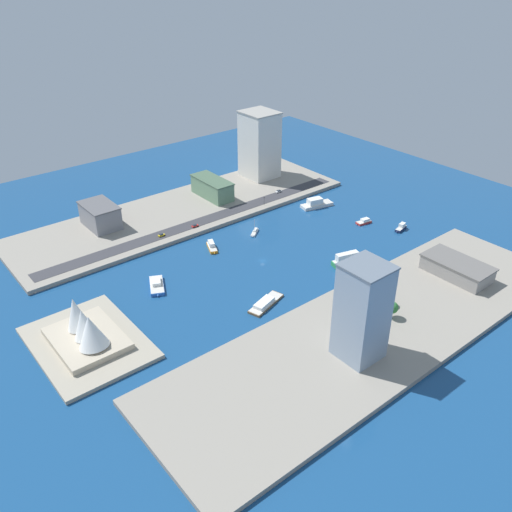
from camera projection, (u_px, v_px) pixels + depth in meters
name	position (u px, v px, depth m)	size (l,w,h in m)	color
ground_plane	(262.00, 261.00, 316.03)	(440.00, 440.00, 0.00)	navy
quay_west	(375.00, 328.00, 258.21)	(70.00, 240.00, 2.52)	gray
quay_east	(184.00, 211.00, 372.58)	(70.00, 240.00, 2.52)	gray
peninsula_point	(88.00, 343.00, 249.19)	(61.66, 45.91, 2.00)	#A89E89
road_strip	(203.00, 221.00, 356.18)	(10.66, 228.00, 0.15)	#38383D
ferry_green_doubledeck	(351.00, 259.00, 311.80)	(12.94, 27.54, 7.71)	#2D8C4C
sailboat_small_white	(255.00, 232.00, 345.69)	(8.55, 10.29, 10.26)	white
catamaran_blue	(157.00, 285.00, 290.84)	(19.78, 14.69, 4.00)	blue
patrol_launch_navy	(401.00, 228.00, 349.49)	(5.67, 11.89, 4.28)	#1E284C
barge_flat_brown	(265.00, 303.00, 276.35)	(13.42, 24.44, 3.19)	brown
water_taxi_orange	(212.00, 246.00, 327.84)	(14.61, 9.19, 4.17)	orange
ferry_white_commuter	(316.00, 204.00, 380.28)	(12.89, 25.12, 6.52)	silver
tugboat_red	(364.00, 221.00, 358.08)	(6.05, 11.65, 3.17)	red
terminal_long_green	(212.00, 188.00, 387.24)	(35.51, 14.95, 13.53)	slate
warehouse_low_gray	(100.00, 215.00, 345.89)	(28.23, 18.29, 15.13)	gray
carpark_squat_concrete	(457.00, 268.00, 295.30)	(37.10, 19.46, 8.86)	gray
hotel_broad_white	(259.00, 144.00, 413.41)	(26.54, 23.98, 50.85)	silver
tower_tall_glass	(362.00, 312.00, 228.58)	(18.97, 18.58, 46.25)	#8C9EB2
pickup_red	(195.00, 226.00, 347.90)	(2.02, 4.65, 1.54)	black
van_white	(279.00, 191.00, 396.62)	(2.20, 5.20, 1.46)	black
taxi_yellow_cab	(161.00, 235.00, 336.63)	(1.94, 4.27, 1.65)	black
traffic_light_waterfront	(264.00, 200.00, 375.21)	(0.36, 0.36, 6.50)	black
opera_landmark	(86.00, 329.00, 244.51)	(37.87, 29.25, 19.37)	#BCAD93
park_tree_cluster	(384.00, 302.00, 264.84)	(15.22, 20.03, 8.94)	brown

